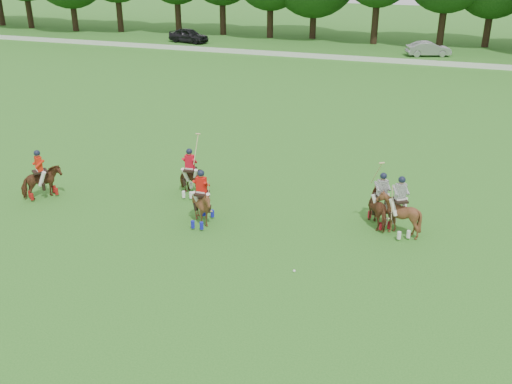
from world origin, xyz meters
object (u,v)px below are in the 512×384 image
(car_left, at_px, (189,35))
(polo_red_a, at_px, (41,181))
(polo_red_b, at_px, (191,179))
(polo_stripe_a, at_px, (381,207))
(car_mid, at_px, (428,49))
(polo_red_c, at_px, (202,205))
(polo_stripe_b, at_px, (398,213))
(polo_ball, at_px, (294,271))

(car_left, bearing_deg, polo_red_a, -152.40)
(polo_red_b, relative_size, polo_stripe_a, 0.98)
(car_mid, height_order, polo_red_c, polo_red_c)
(car_left, xyz_separation_m, polo_stripe_b, (25.55, -37.21, 0.06))
(polo_ball, bearing_deg, polo_stripe_a, 63.13)
(polo_stripe_b, bearing_deg, car_mid, 91.37)
(polo_red_a, height_order, polo_stripe_b, polo_stripe_b)
(polo_red_a, xyz_separation_m, polo_red_c, (7.36, -0.13, 0.04))
(car_mid, relative_size, polo_red_b, 1.55)
(car_mid, bearing_deg, polo_ball, 157.39)
(polo_red_a, relative_size, polo_stripe_b, 0.93)
(car_mid, distance_m, polo_red_c, 39.31)
(polo_red_c, xyz_separation_m, polo_ball, (4.22, -2.25, -0.74))
(polo_stripe_a, bearing_deg, polo_red_b, 177.86)
(polo_stripe_a, bearing_deg, polo_stripe_b, -33.91)
(polo_red_a, bearing_deg, polo_red_c, -1.00)
(car_mid, height_order, polo_ball, car_mid)
(polo_stripe_a, relative_size, polo_ball, 29.72)
(polo_red_c, xyz_separation_m, polo_stripe_a, (6.40, 2.07, -0.03))
(car_left, xyz_separation_m, polo_stripe_a, (24.85, -36.75, 0.01))
(polo_stripe_a, bearing_deg, polo_ball, -116.87)
(polo_ball, bearing_deg, car_left, 118.90)
(polo_red_a, bearing_deg, car_left, 105.99)
(car_mid, xyz_separation_m, polo_red_a, (-13.57, -38.68, 0.08))
(polo_red_b, bearing_deg, polo_stripe_b, -5.05)
(car_left, relative_size, polo_stripe_a, 1.64)
(polo_red_c, distance_m, polo_stripe_a, 6.73)
(car_left, bearing_deg, polo_red_c, -142.98)
(polo_red_a, relative_size, polo_stripe_a, 0.79)
(car_mid, height_order, polo_red_b, polo_red_b)
(car_mid, xyz_separation_m, polo_red_c, (-6.21, -38.81, 0.12))
(polo_red_c, bearing_deg, car_left, 115.42)
(polo_red_a, distance_m, polo_ball, 11.84)
(polo_red_b, height_order, polo_ball, polo_red_b)
(polo_red_c, height_order, polo_stripe_a, polo_stripe_a)
(polo_stripe_a, bearing_deg, car_left, 124.07)
(polo_red_c, bearing_deg, polo_stripe_a, 17.88)
(car_left, relative_size, car_mid, 1.08)
(car_left, distance_m, polo_ball, 46.91)
(polo_red_a, xyz_separation_m, polo_stripe_b, (14.46, 1.47, 0.06))
(polo_red_a, height_order, polo_red_c, polo_red_c)
(car_left, bearing_deg, polo_stripe_b, -133.93)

